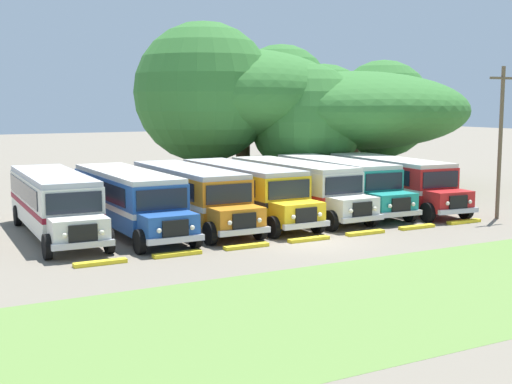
% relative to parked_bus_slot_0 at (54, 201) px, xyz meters
% --- Properties ---
extents(ground_plane, '(220.00, 220.00, 0.00)m').
position_rel_parked_bus_slot_0_xyz_m(ground_plane, '(9.39, -6.84, -1.58)').
color(ground_plane, slate).
extents(foreground_grass_strip, '(80.00, 9.08, 0.01)m').
position_rel_parked_bus_slot_0_xyz_m(foreground_grass_strip, '(9.39, -15.16, -1.58)').
color(foreground_grass_strip, olive).
rests_on(foreground_grass_strip, ground_plane).
extents(parked_bus_slot_0, '(3.01, 10.88, 2.82)m').
position_rel_parked_bus_slot_0_xyz_m(parked_bus_slot_0, '(0.00, 0.00, 0.00)').
color(parked_bus_slot_0, silver).
rests_on(parked_bus_slot_0, ground_plane).
extents(parked_bus_slot_1, '(2.69, 10.84, 2.82)m').
position_rel_parked_bus_slot_0_xyz_m(parked_bus_slot_1, '(3.25, -0.75, 0.00)').
color(parked_bus_slot_1, '#23519E').
rests_on(parked_bus_slot_1, ground_plane).
extents(parked_bus_slot_2, '(2.69, 10.84, 2.82)m').
position_rel_parked_bus_slot_0_xyz_m(parked_bus_slot_2, '(6.44, -0.52, 0.00)').
color(parked_bus_slot_2, orange).
rests_on(parked_bus_slot_2, ground_plane).
extents(parked_bus_slot_3, '(2.84, 10.86, 2.82)m').
position_rel_parked_bus_slot_0_xyz_m(parked_bus_slot_3, '(9.42, -0.50, 0.00)').
color(parked_bus_slot_3, yellow).
rests_on(parked_bus_slot_3, ground_plane).
extents(parked_bus_slot_4, '(2.91, 10.87, 2.82)m').
position_rel_parked_bus_slot_0_xyz_m(parked_bus_slot_4, '(12.58, -0.35, 0.00)').
color(parked_bus_slot_4, silver).
rests_on(parked_bus_slot_4, ground_plane).
extents(parked_bus_slot_5, '(3.13, 10.90, 2.82)m').
position_rel_parked_bus_slot_0_xyz_m(parked_bus_slot_5, '(15.54, -0.10, 0.00)').
color(parked_bus_slot_5, teal).
rests_on(parked_bus_slot_5, ground_plane).
extents(parked_bus_slot_6, '(3.46, 10.96, 2.82)m').
position_rel_parked_bus_slot_0_xyz_m(parked_bus_slot_6, '(18.79, -0.82, 0.00)').
color(parked_bus_slot_6, red).
rests_on(parked_bus_slot_6, ground_plane).
extents(curb_wheelstop_0, '(2.00, 0.36, 0.15)m').
position_rel_parked_bus_slot_0_xyz_m(curb_wheelstop_0, '(0.16, -6.67, -1.51)').
color(curb_wheelstop_0, yellow).
rests_on(curb_wheelstop_0, ground_plane).
extents(curb_wheelstop_1, '(2.00, 0.36, 0.15)m').
position_rel_parked_bus_slot_0_xyz_m(curb_wheelstop_1, '(3.24, -6.67, -1.51)').
color(curb_wheelstop_1, yellow).
rests_on(curb_wheelstop_1, ground_plane).
extents(curb_wheelstop_2, '(2.00, 0.36, 0.15)m').
position_rel_parked_bus_slot_0_xyz_m(curb_wheelstop_2, '(6.31, -6.67, -1.51)').
color(curb_wheelstop_2, yellow).
rests_on(curb_wheelstop_2, ground_plane).
extents(curb_wheelstop_3, '(2.00, 0.36, 0.15)m').
position_rel_parked_bus_slot_0_xyz_m(curb_wheelstop_3, '(9.39, -6.67, -1.51)').
color(curb_wheelstop_3, yellow).
rests_on(curb_wheelstop_3, ground_plane).
extents(curb_wheelstop_4, '(2.00, 0.36, 0.15)m').
position_rel_parked_bus_slot_0_xyz_m(curb_wheelstop_4, '(12.47, -6.67, -1.51)').
color(curb_wheelstop_4, yellow).
rests_on(curb_wheelstop_4, ground_plane).
extents(curb_wheelstop_5, '(2.00, 0.36, 0.15)m').
position_rel_parked_bus_slot_0_xyz_m(curb_wheelstop_5, '(15.55, -6.67, -1.51)').
color(curb_wheelstop_5, yellow).
rests_on(curb_wheelstop_5, ground_plane).
extents(curb_wheelstop_6, '(2.00, 0.36, 0.15)m').
position_rel_parked_bus_slot_0_xyz_m(curb_wheelstop_6, '(18.62, -6.67, -1.51)').
color(curb_wheelstop_6, yellow).
rests_on(curb_wheelstop_6, ground_plane).
extents(broad_shade_tree, '(15.85, 13.18, 11.24)m').
position_rel_parked_bus_slot_0_xyz_m(broad_shade_tree, '(15.18, 11.65, 4.87)').
color(broad_shade_tree, brown).
rests_on(broad_shade_tree, ground_plane).
extents(secondary_tree, '(16.69, 16.90, 9.22)m').
position_rel_parked_bus_slot_0_xyz_m(secondary_tree, '(23.19, 9.76, 3.66)').
color(secondary_tree, brown).
rests_on(secondary_tree, ground_plane).
extents(utility_pole, '(1.80, 0.20, 7.81)m').
position_rel_parked_bus_slot_0_xyz_m(utility_pole, '(21.16, -6.46, 2.58)').
color(utility_pole, brown).
rests_on(utility_pole, ground_plane).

